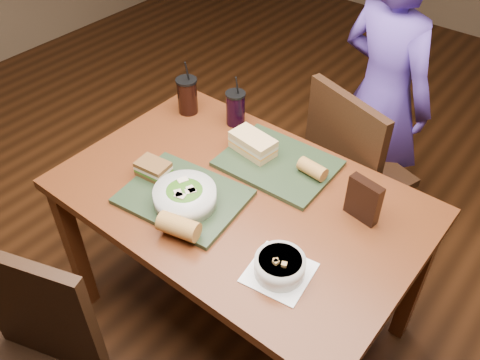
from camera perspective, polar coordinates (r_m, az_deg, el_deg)
name	(u,v)px	position (r m, az deg, el deg)	size (l,w,h in m)	color
ground	(240,314)	(2.41, 0.00, -14.78)	(6.00, 6.00, 0.00)	#381C0B
dining_table	(240,212)	(1.89, 0.00, -3.64)	(1.30, 0.85, 0.75)	#562811
chair_far	(348,170)	(2.32, 12.07, 1.16)	(0.52, 0.53, 0.96)	black
diner	(382,96)	(2.51, 15.70, 9.02)	(0.52, 0.34, 1.43)	#513594
tray_near	(184,197)	(1.82, -6.35, -1.87)	(0.42, 0.32, 0.02)	#212F1B
tray_far	(278,163)	(1.95, 4.28, 1.87)	(0.42, 0.32, 0.02)	#212F1B
salad_bowl	(185,196)	(1.76, -6.21, -1.79)	(0.22, 0.22, 0.07)	silver
soup_bowl	(280,266)	(1.57, 4.49, -9.58)	(0.21, 0.21, 0.08)	white
sandwich_near	(153,169)	(1.89, -9.70, 1.25)	(0.13, 0.09, 0.06)	#593819
sandwich_far	(253,144)	(1.97, 1.46, 4.09)	(0.19, 0.12, 0.07)	tan
baguette_near	(179,226)	(1.66, -6.90, -5.20)	(0.07, 0.07, 0.14)	#AD7533
baguette_far	(312,169)	(1.89, 8.13, 1.23)	(0.05, 0.05, 0.11)	#AD7533
cup_cola	(187,95)	(2.22, -5.93, 9.42)	(0.09, 0.09, 0.25)	black
cup_berry	(236,108)	(2.14, -0.50, 8.08)	(0.08, 0.08, 0.23)	black
chip_bag	(364,200)	(1.75, 13.71, -2.20)	(0.12, 0.04, 0.16)	black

